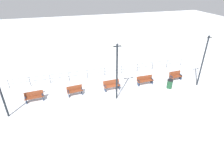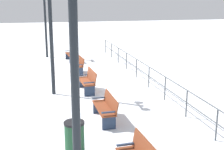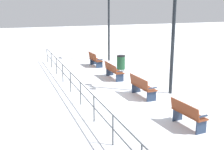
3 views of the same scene
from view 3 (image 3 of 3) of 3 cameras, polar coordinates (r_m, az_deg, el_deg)
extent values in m
plane|color=white|center=(13.10, 6.53, -4.24)|extent=(80.00, 80.00, 0.00)
cube|color=brown|center=(10.14, 15.05, -7.39)|extent=(0.57, 1.43, 0.04)
cube|color=brown|center=(9.92, 14.13, -6.45)|extent=(0.22, 1.40, 0.41)
cube|color=#23334C|center=(9.82, 17.24, -9.78)|extent=(0.41, 0.08, 0.48)
cube|color=#23334C|center=(10.65, 12.88, -7.57)|extent=(0.41, 0.08, 0.48)
cube|color=#23334C|center=(9.70, 17.49, -7.81)|extent=(0.41, 0.10, 0.04)
cube|color=#23334C|center=(10.54, 13.07, -5.74)|extent=(0.41, 0.10, 0.04)
cube|color=brown|center=(12.93, 6.28, -2.32)|extent=(0.58, 1.60, 0.04)
cube|color=brown|center=(12.74, 5.33, -1.37)|extent=(0.20, 1.57, 0.46)
cube|color=#23334C|center=(12.44, 7.83, -4.16)|extent=(0.45, 0.07, 0.47)
cube|color=#23334C|center=(13.57, 4.81, -2.52)|extent=(0.45, 0.07, 0.47)
cube|color=#23334C|center=(12.35, 7.96, -2.59)|extent=(0.45, 0.09, 0.04)
cube|color=#23334C|center=(13.48, 4.92, -1.07)|extent=(0.45, 0.09, 0.04)
cube|color=brown|center=(15.96, 0.51, 0.89)|extent=(0.51, 1.67, 0.04)
cube|color=brown|center=(15.82, -0.30, 1.59)|extent=(0.14, 1.66, 0.40)
cube|color=#23334C|center=(15.36, 1.54, -0.51)|extent=(0.43, 0.06, 0.45)
cube|color=#23334C|center=(16.67, -0.44, 0.67)|extent=(0.43, 0.06, 0.45)
cube|color=#23334C|center=(15.28, 1.61, 0.75)|extent=(0.43, 0.08, 0.04)
cube|color=#23334C|center=(16.60, -0.37, 1.84)|extent=(0.43, 0.08, 0.04)
cube|color=brown|center=(19.15, -3.16, 3.02)|extent=(0.56, 1.38, 0.04)
cube|color=brown|center=(19.02, -3.87, 3.70)|extent=(0.19, 1.36, 0.47)
cube|color=#23334C|center=(18.66, -2.53, 2.07)|extent=(0.44, 0.07, 0.42)
cube|color=#23334C|center=(19.72, -3.75, 2.71)|extent=(0.44, 0.07, 0.42)
cube|color=#23334C|center=(18.60, -2.49, 3.07)|extent=(0.44, 0.09, 0.04)
cube|color=#23334C|center=(19.66, -3.71, 3.66)|extent=(0.44, 0.09, 0.04)
cylinder|color=black|center=(13.23, 11.96, 6.71)|extent=(0.16, 0.16, 4.94)
cylinder|color=black|center=(20.75, -0.63, 9.62)|extent=(0.14, 0.14, 4.94)
cylinder|color=#4C5156|center=(8.59, 0.17, -10.89)|extent=(0.05, 0.05, 0.96)
cylinder|color=#4C5156|center=(10.23, -3.59, -6.69)|extent=(0.05, 0.05, 0.96)
cylinder|color=#4C5156|center=(11.95, -6.25, -3.65)|extent=(0.05, 0.05, 0.96)
cylinder|color=#4C5156|center=(13.71, -8.22, -1.38)|extent=(0.05, 0.05, 0.96)
cylinder|color=#4C5156|center=(15.49, -9.74, 0.38)|extent=(0.05, 0.05, 0.96)
cylinder|color=#4C5156|center=(17.30, -10.94, 1.77)|extent=(0.05, 0.05, 0.96)
cylinder|color=#4C5156|center=(19.12, -11.92, 2.89)|extent=(0.05, 0.05, 0.96)
cylinder|color=#4C5156|center=(20.95, -12.73, 3.82)|extent=(0.05, 0.05, 0.96)
cylinder|color=#4C5156|center=(11.81, -6.31, -1.44)|extent=(0.04, 18.82, 0.04)
cylinder|color=#4C5156|center=(11.93, -6.25, -3.43)|extent=(0.04, 18.82, 0.04)
cylinder|color=#1E4C2D|center=(18.21, 1.78, 2.43)|extent=(0.52, 0.52, 0.83)
cylinder|color=black|center=(18.13, 1.79, 3.80)|extent=(0.54, 0.54, 0.06)
camera|label=1|loc=(21.70, 53.61, 23.01)|focal=29.34mm
camera|label=2|loc=(25.19, -3.20, 13.92)|focal=49.85mm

